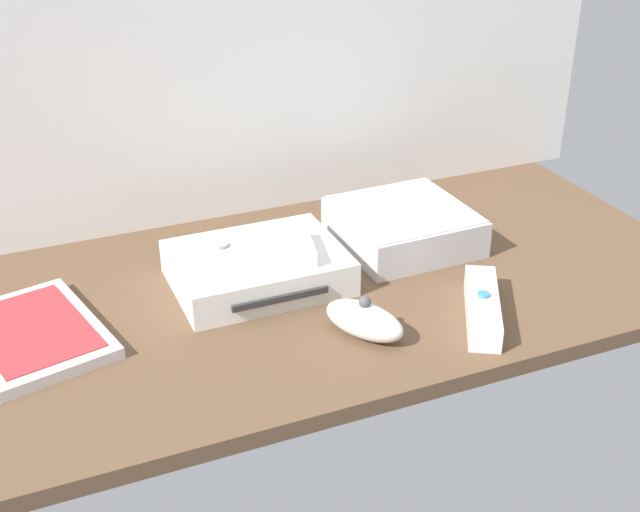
% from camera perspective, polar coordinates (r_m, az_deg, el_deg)
% --- Properties ---
extents(ground_plane, '(1.00, 0.48, 0.02)m').
position_cam_1_polar(ground_plane, '(1.07, 0.00, -2.37)').
color(ground_plane, brown).
rests_on(ground_plane, ground).
extents(game_console, '(0.21, 0.17, 0.04)m').
position_cam_1_polar(game_console, '(1.06, -4.24, -0.80)').
color(game_console, white).
rests_on(game_console, ground_plane).
extents(mini_computer, '(0.17, 0.17, 0.05)m').
position_cam_1_polar(mini_computer, '(1.16, 5.67, 2.03)').
color(mini_computer, silver).
rests_on(mini_computer, ground_plane).
extents(game_case, '(0.18, 0.22, 0.02)m').
position_cam_1_polar(game_case, '(1.00, -18.85, -5.03)').
color(game_case, white).
rests_on(game_case, ground_plane).
extents(remote_wand, '(0.10, 0.15, 0.03)m').
position_cam_1_polar(remote_wand, '(1.00, 10.94, -3.41)').
color(remote_wand, white).
rests_on(remote_wand, ground_plane).
extents(remote_nunchuk, '(0.09, 0.11, 0.05)m').
position_cam_1_polar(remote_nunchuk, '(0.95, 2.78, -4.42)').
color(remote_nunchuk, white).
rests_on(remote_nunchuk, ground_plane).
extents(remote_classic_pad, '(0.16, 0.11, 0.02)m').
position_cam_1_polar(remote_classic_pad, '(1.03, -4.55, 0.35)').
color(remote_classic_pad, white).
rests_on(remote_classic_pad, game_console).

